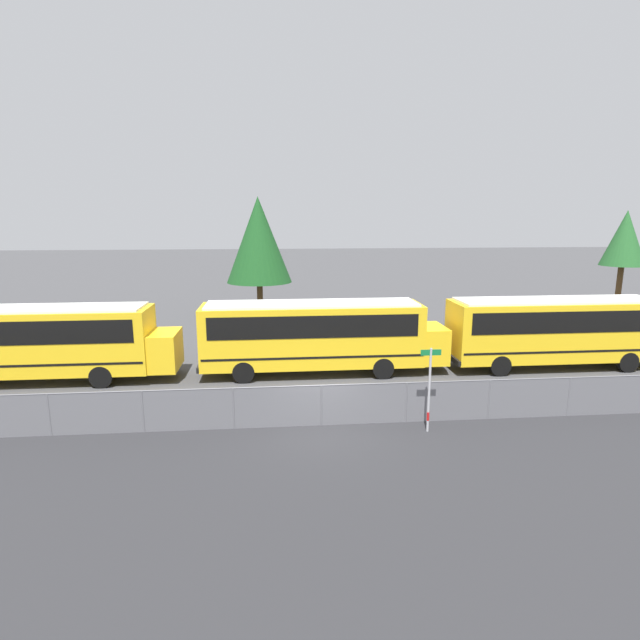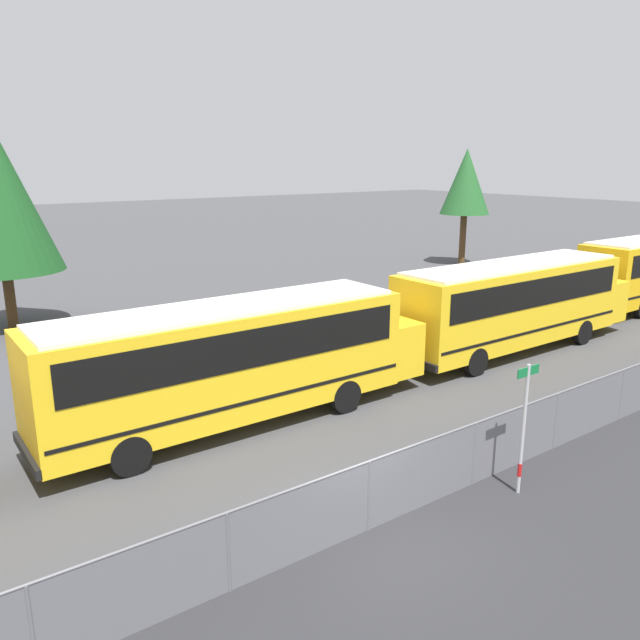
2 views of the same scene
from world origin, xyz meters
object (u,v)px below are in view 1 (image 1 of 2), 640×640
at_px(school_bus_3, 317,332).
at_px(tree_2, 625,239).
at_px(tree_0, 259,240).
at_px(street_sign, 429,388).
at_px(school_bus_4, 560,327).
at_px(school_bus_2, 38,338).

distance_m(school_bus_3, tree_2, 29.71).
xyz_separation_m(tree_0, tree_2, (28.59, 0.08, -0.02)).
bearing_deg(school_bus_3, tree_0, 101.69).
bearing_deg(street_sign, tree_2, 43.99).
xyz_separation_m(street_sign, tree_2, (22.36, 21.59, 3.99)).
xyz_separation_m(street_sign, tree_0, (-6.22, 21.51, 4.01)).
relative_size(school_bus_3, school_bus_4, 1.00).
relative_size(school_bus_4, street_sign, 3.88).
bearing_deg(tree_2, tree_0, -179.83).
bearing_deg(tree_2, school_bus_4, -132.88).
relative_size(street_sign, tree_2, 0.38).
bearing_deg(school_bus_3, tree_2, 29.94).
height_order(street_sign, tree_2, tree_2).
relative_size(school_bus_3, tree_0, 1.32).
bearing_deg(tree_0, tree_2, 0.17).
bearing_deg(school_bus_2, street_sign, -23.56).
relative_size(school_bus_2, tree_0, 1.32).
height_order(school_bus_3, street_sign, school_bus_3).
height_order(school_bus_2, school_bus_3, same).
distance_m(school_bus_4, street_sign, 10.96).
height_order(street_sign, tree_0, tree_0).
xyz_separation_m(school_bus_3, tree_2, (25.56, 14.72, 3.56)).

